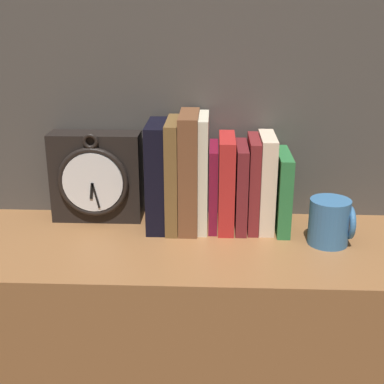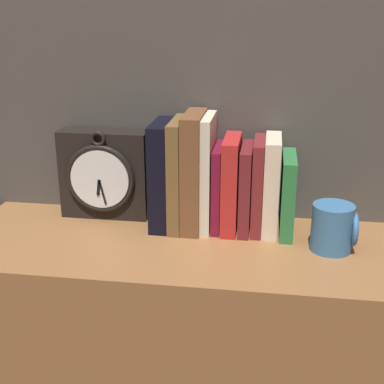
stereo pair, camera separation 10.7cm
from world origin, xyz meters
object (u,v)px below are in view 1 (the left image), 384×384
Objects in this scene: book_slot2_brown at (189,172)px; book_slot3_cream at (203,172)px; clock at (96,177)px; book_slot5_red at (226,183)px; book_slot7_maroon at (253,183)px; book_slot9_green at (282,191)px; book_slot4_maroon at (213,186)px; book_slot8_cream at (266,182)px; mug at (331,222)px; book_slot6_maroon at (241,187)px; book_slot1_brown at (173,175)px; book_slot0_black at (158,175)px.

book_slot3_cream is (0.03, 0.00, -0.00)m from book_slot2_brown.
clock reaches higher than book_slot5_red.
book_slot9_green is (0.06, -0.01, -0.02)m from book_slot7_maroon.
book_slot2_brown is 0.06m from book_slot4_maroon.
book_slot8_cream reaches higher than book_slot4_maroon.
clock is 2.19× the size of mug.
book_slot8_cream is at bearing 3.07° from book_slot6_maroon.
book_slot4_maroon is at bearing 177.39° from book_slot9_green.
clock is 0.88× the size of book_slot1_brown.
book_slot3_cream is 1.33× the size of book_slot6_maroon.
book_slot0_black is 0.07m from book_slot2_brown.
book_slot0_black is at bearing -179.63° from book_slot5_red.
book_slot7_maroon is at bearing 0.95° from book_slot0_black.
book_slot4_maroon is at bearing 176.54° from book_slot6_maroon.
book_slot8_cream is at bearing 1.90° from book_slot1_brown.
book_slot7_maroon is 1.18× the size of book_slot9_green.
book_slot2_brown is at bearing 164.81° from mug.
book_slot7_maroon is (0.17, 0.01, -0.02)m from book_slot1_brown.
clock reaches higher than mug.
book_slot3_cream reaches higher than book_slot7_maroon.
book_slot1_brown is 1.19× the size of book_slot7_maroon.
book_slot8_cream is (0.20, 0.01, -0.02)m from book_slot1_brown.
book_slot0_black is at bearing -179.58° from book_slot6_maroon.
book_slot7_maroon is (0.03, 0.00, 0.01)m from book_slot6_maroon.
book_slot2_brown reaches higher than clock.
mug is (0.13, -0.09, -0.06)m from book_slot8_cream.
book_slot8_cream is 0.16m from mug.
book_slot3_cream is at bearing -173.15° from book_slot4_maroon.
book_slot6_maroon is 0.20m from mug.
mug is at bearing -12.75° from book_slot0_black.
book_slot7_maroon is at bearing 151.15° from mug.
clock is at bearing 175.74° from book_slot7_maroon.
book_slot4_maroon is 0.26m from mug.
book_slot2_brown reaches higher than book_slot9_green.
book_slot3_cream reaches higher than book_slot1_brown.
book_slot6_maroon reaches higher than book_slot9_green.
book_slot3_cream is at bearing -6.40° from clock.
book_slot4_maroon is 0.91× the size of book_slot7_maroon.
book_slot4_maroon is (0.12, 0.00, -0.02)m from book_slot0_black.
book_slot2_brown is (0.07, -0.00, 0.01)m from book_slot0_black.
book_slot8_cream is (0.05, 0.00, 0.01)m from book_slot6_maroon.
book_slot5_red reaches higher than book_slot6_maroon.
book_slot2_brown is 0.21m from book_slot9_green.
book_slot2_brown is at bearing -177.71° from book_slot5_red.
clock reaches higher than book_slot6_maroon.
book_slot0_black is 1.36× the size of book_slot9_green.
book_slot8_cream is at bearing 0.80° from book_slot3_cream.
book_slot0_black is 0.92× the size of book_slot2_brown.
book_slot0_black is 1.14× the size of book_slot5_red.
book_slot5_red is 0.99× the size of book_slot8_cream.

